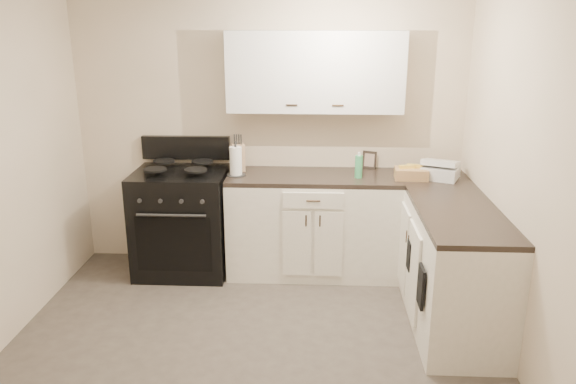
{
  "coord_description": "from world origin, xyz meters",
  "views": [
    {
      "loc": [
        0.44,
        -3.37,
        2.29
      ],
      "look_at": [
        0.23,
        0.85,
        0.98
      ],
      "focal_mm": 35.0,
      "sensor_mm": 36.0,
      "label": 1
    }
  ],
  "objects_px": {
    "paper_towel": "(236,161)",
    "knife_block": "(238,158)",
    "countertop_grill": "(440,172)",
    "wicker_basket": "(411,174)",
    "stove": "(183,224)"
  },
  "relations": [
    {
      "from": "paper_towel",
      "to": "knife_block",
      "type": "bearing_deg",
      "value": 90.0
    },
    {
      "from": "countertop_grill",
      "to": "wicker_basket",
      "type": "bearing_deg",
      "value": -148.58
    },
    {
      "from": "stove",
      "to": "knife_block",
      "type": "distance_m",
      "value": 0.81
    },
    {
      "from": "wicker_basket",
      "to": "paper_towel",
      "type": "bearing_deg",
      "value": 178.68
    },
    {
      "from": "knife_block",
      "to": "wicker_basket",
      "type": "relative_size",
      "value": 0.89
    },
    {
      "from": "stove",
      "to": "knife_block",
      "type": "bearing_deg",
      "value": 14.79
    },
    {
      "from": "knife_block",
      "to": "paper_towel",
      "type": "bearing_deg",
      "value": -105.11
    },
    {
      "from": "stove",
      "to": "paper_towel",
      "type": "bearing_deg",
      "value": -2.69
    },
    {
      "from": "stove",
      "to": "paper_towel",
      "type": "distance_m",
      "value": 0.8
    },
    {
      "from": "knife_block",
      "to": "paper_towel",
      "type": "relative_size",
      "value": 0.96
    },
    {
      "from": "paper_towel",
      "to": "countertop_grill",
      "type": "height_order",
      "value": "paper_towel"
    },
    {
      "from": "knife_block",
      "to": "countertop_grill",
      "type": "distance_m",
      "value": 1.82
    },
    {
      "from": "wicker_basket",
      "to": "countertop_grill",
      "type": "relative_size",
      "value": 0.96
    },
    {
      "from": "paper_towel",
      "to": "wicker_basket",
      "type": "relative_size",
      "value": 0.92
    },
    {
      "from": "stove",
      "to": "knife_block",
      "type": "relative_size",
      "value": 4.0
    }
  ]
}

